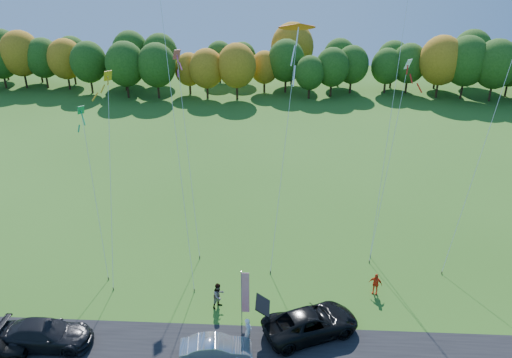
{
  "coord_description": "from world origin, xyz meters",
  "views": [
    {
      "loc": [
        1.7,
        -25.71,
        21.42
      ],
      "look_at": [
        0.0,
        6.0,
        7.0
      ],
      "focal_mm": 35.0,
      "sensor_mm": 36.0,
      "label": 1
    }
  ],
  "objects_px": {
    "silver_sedan": "(216,349)",
    "feather_flag": "(245,292)",
    "black_suv": "(311,323)",
    "person_east": "(375,284)"
  },
  "relations": [
    {
      "from": "silver_sedan",
      "to": "feather_flag",
      "type": "relative_size",
      "value": 1.07
    },
    {
      "from": "silver_sedan",
      "to": "feather_flag",
      "type": "distance_m",
      "value": 3.82
    },
    {
      "from": "black_suv",
      "to": "silver_sedan",
      "type": "distance_m",
      "value": 6.03
    },
    {
      "from": "black_suv",
      "to": "silver_sedan",
      "type": "relative_size",
      "value": 1.42
    },
    {
      "from": "silver_sedan",
      "to": "person_east",
      "type": "bearing_deg",
      "value": -63.69
    },
    {
      "from": "silver_sedan",
      "to": "person_east",
      "type": "xyz_separation_m",
      "value": [
        10.14,
        6.62,
        0.1
      ]
    },
    {
      "from": "black_suv",
      "to": "person_east",
      "type": "height_order",
      "value": "black_suv"
    },
    {
      "from": "black_suv",
      "to": "feather_flag",
      "type": "xyz_separation_m",
      "value": [
        -4.11,
        0.73,
        1.56
      ]
    },
    {
      "from": "person_east",
      "to": "feather_flag",
      "type": "bearing_deg",
      "value": -135.52
    },
    {
      "from": "feather_flag",
      "to": "silver_sedan",
      "type": "bearing_deg",
      "value": -114.57
    }
  ]
}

